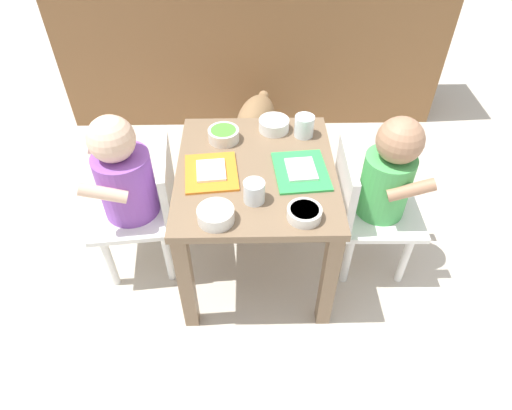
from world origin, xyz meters
TOP-DOWN VIEW (x-y plane):
  - ground_plane at (0.00, 0.00)m, footprint 7.00×7.00m
  - kitchen_cabinet_back at (0.00, 1.12)m, footprint 1.85×0.38m
  - dining_table at (0.00, 0.00)m, footprint 0.50×0.57m
  - seated_child_left at (-0.41, 0.02)m, footprint 0.31×0.31m
  - seated_child_right at (0.41, 0.00)m, footprint 0.28×0.28m
  - dog at (0.00, 0.63)m, footprint 0.24×0.43m
  - food_tray_left at (-0.14, -0.02)m, footprint 0.18×0.20m
  - food_tray_right at (0.14, -0.02)m, footprint 0.18×0.21m
  - water_cup_left at (0.16, 0.18)m, footprint 0.07×0.07m
  - water_cup_right at (-0.01, -0.14)m, footprint 0.06×0.06m
  - cereal_bowl_right_side at (-0.10, 0.15)m, footprint 0.10×0.10m
  - cereal_bowl_left_side at (0.13, -0.22)m, footprint 0.10×0.10m
  - veggie_bowl_far at (0.07, 0.21)m, footprint 0.10×0.10m
  - veggie_bowl_near at (-0.11, -0.22)m, footprint 0.10×0.10m

SIDE VIEW (x-z plane):
  - ground_plane at x=0.00m, z-range 0.00..0.00m
  - dog at x=0.00m, z-range 0.05..0.35m
  - dining_table at x=0.00m, z-range 0.14..0.59m
  - seated_child_right at x=0.41m, z-range 0.08..0.70m
  - seated_child_left at x=-0.41m, z-range 0.08..0.70m
  - kitchen_cabinet_back at x=0.00m, z-range 0.00..0.88m
  - food_tray_left at x=-0.14m, z-range 0.45..0.46m
  - food_tray_right at x=0.14m, z-range 0.45..0.46m
  - cereal_bowl_left_side at x=0.13m, z-range 0.45..0.48m
  - cereal_bowl_right_side at x=-0.10m, z-range 0.45..0.49m
  - veggie_bowl_near at x=-0.11m, z-range 0.45..0.49m
  - veggie_bowl_far at x=0.07m, z-range 0.45..0.49m
  - water_cup_right at x=-0.01m, z-range 0.44..0.51m
  - water_cup_left at x=0.16m, z-range 0.44..0.51m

